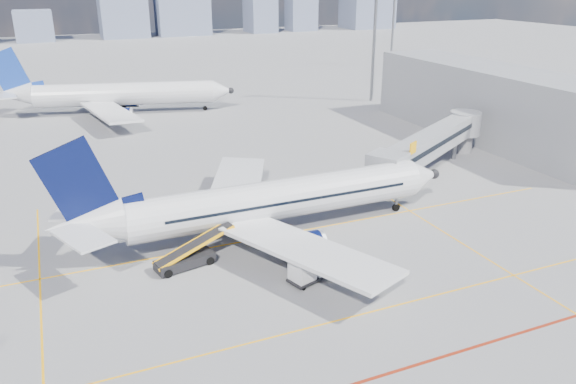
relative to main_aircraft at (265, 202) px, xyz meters
name	(u,v)px	position (x,y,z in m)	size (l,w,h in m)	color
ground	(319,275)	(1.19, -8.44, -3.22)	(420.00, 420.00, 0.00)	gray
apron_markings	(336,302)	(0.61, -12.35, -3.22)	(90.00, 35.12, 0.01)	#FFAA0D
jet_bridge	(436,141)	(24.69, 8.47, 0.52)	(23.55, 15.78, 6.30)	#999BA1
terminal_block	(492,104)	(41.13, 17.56, 1.78)	(10.00, 42.00, 10.00)	#999BA1
floodlight_mast_ne	(375,25)	(39.19, 46.56, 10.36)	(3.20, 0.61, 25.45)	slate
floodlight_mast_far	(394,11)	(66.19, 81.56, 10.36)	(3.20, 0.61, 25.45)	slate
distant_skyline	(71,7)	(-4.15, 181.56, 8.24)	(255.38, 15.97, 30.19)	slate
main_aircraft	(265,202)	(0.00, 0.00, 0.00)	(36.84, 32.10, 10.84)	silver
second_aircraft	(115,95)	(-5.86, 54.52, 0.00)	(38.57, 33.12, 11.42)	silver
baggage_tug	(351,260)	(4.04, -8.38, -2.51)	(2.34, 1.65, 1.50)	silver
cargo_dolly	(311,267)	(0.35, -8.83, -2.11)	(4.05, 2.71, 2.04)	black
belt_loader	(187,258)	(-7.87, -2.92, -2.50)	(6.96, 2.90, 2.79)	black
ramp_worker	(366,267)	(4.40, -10.09, -2.30)	(0.67, 0.44, 1.85)	gold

